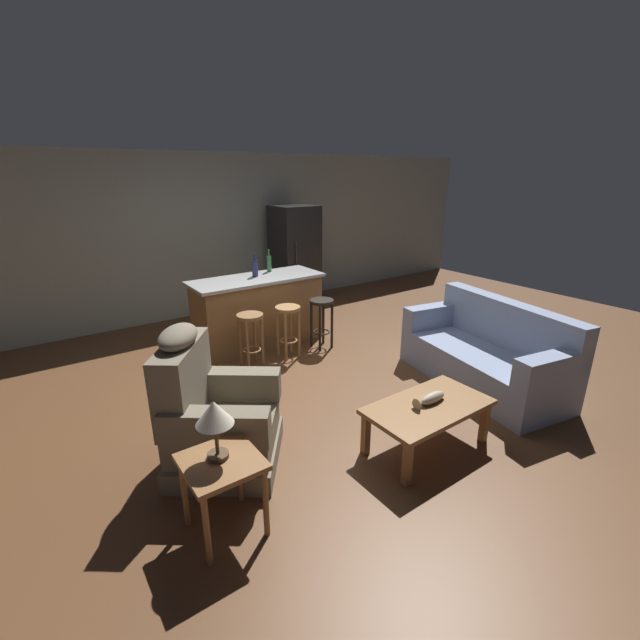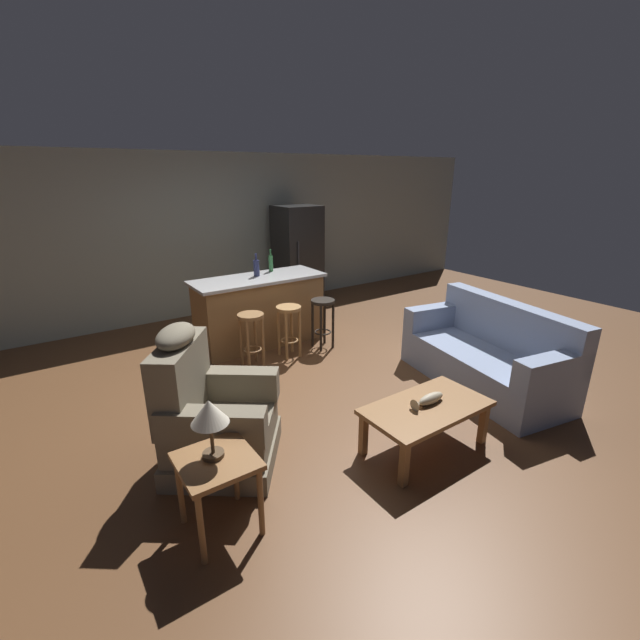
# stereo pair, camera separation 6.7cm
# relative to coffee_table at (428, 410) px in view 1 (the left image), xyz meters

# --- Properties ---
(ground_plane) EXTENTS (12.00, 12.00, 0.00)m
(ground_plane) POSITION_rel_coffee_table_xyz_m (-0.04, 1.65, -0.36)
(ground_plane) COLOR brown
(back_wall) EXTENTS (12.00, 0.05, 2.60)m
(back_wall) POSITION_rel_coffee_table_xyz_m (-0.04, 4.78, 0.94)
(back_wall) COLOR #939E93
(back_wall) RESTS_ON ground_plane
(coffee_table) EXTENTS (1.10, 0.60, 0.42)m
(coffee_table) POSITION_rel_coffee_table_xyz_m (0.00, 0.00, 0.00)
(coffee_table) COLOR olive
(coffee_table) RESTS_ON ground_plane
(fish_figurine) EXTENTS (0.34, 0.10, 0.10)m
(fish_figurine) POSITION_rel_coffee_table_xyz_m (0.02, 0.01, 0.10)
(fish_figurine) COLOR #4C3823
(fish_figurine) RESTS_ON coffee_table
(couch) EXTENTS (1.18, 2.02, 0.94)m
(couch) POSITION_rel_coffee_table_xyz_m (1.48, 0.44, -0.02)
(couch) COLOR #8493B2
(couch) RESTS_ON ground_plane
(recliner_near_lamp) EXTENTS (1.18, 1.18, 1.20)m
(recliner_near_lamp) POSITION_rel_coffee_table_xyz_m (-1.57, 0.87, 0.06)
(recliner_near_lamp) COLOR #756B56
(recliner_near_lamp) RESTS_ON ground_plane
(end_table) EXTENTS (0.48, 0.48, 0.56)m
(end_table) POSITION_rel_coffee_table_xyz_m (-1.81, 0.16, 0.10)
(end_table) COLOR olive
(end_table) RESTS_ON ground_plane
(table_lamp) EXTENTS (0.24, 0.24, 0.41)m
(table_lamp) POSITION_rel_coffee_table_xyz_m (-1.81, 0.19, 0.50)
(table_lamp) COLOR #4C3823
(table_lamp) RESTS_ON end_table
(kitchen_island) EXTENTS (1.80, 0.70, 0.95)m
(kitchen_island) POSITION_rel_coffee_table_xyz_m (-0.04, 3.00, 0.11)
(kitchen_island) COLOR olive
(kitchen_island) RESTS_ON ground_plane
(bar_stool_left) EXTENTS (0.32, 0.32, 0.68)m
(bar_stool_left) POSITION_rel_coffee_table_xyz_m (-0.48, 2.37, 0.11)
(bar_stool_left) COLOR olive
(bar_stool_left) RESTS_ON ground_plane
(bar_stool_middle) EXTENTS (0.32, 0.32, 0.68)m
(bar_stool_middle) POSITION_rel_coffee_table_xyz_m (0.05, 2.37, 0.11)
(bar_stool_middle) COLOR #A87A47
(bar_stool_middle) RESTS_ON ground_plane
(bar_stool_right) EXTENTS (0.32, 0.32, 0.68)m
(bar_stool_right) POSITION_rel_coffee_table_xyz_m (0.58, 2.37, 0.11)
(bar_stool_right) COLOR black
(bar_stool_right) RESTS_ON ground_plane
(refrigerator) EXTENTS (0.70, 0.69, 1.76)m
(refrigerator) POSITION_rel_coffee_table_xyz_m (1.32, 4.20, 0.52)
(refrigerator) COLOR black
(refrigerator) RESTS_ON ground_plane
(bottle_tall_green) EXTENTS (0.08, 0.08, 0.31)m
(bottle_tall_green) POSITION_rel_coffee_table_xyz_m (-0.03, 3.07, 0.70)
(bottle_tall_green) COLOR #23284C
(bottle_tall_green) RESTS_ON kitchen_island
(bottle_short_amber) EXTENTS (0.06, 0.06, 0.32)m
(bottle_short_amber) POSITION_rel_coffee_table_xyz_m (0.27, 3.22, 0.71)
(bottle_short_amber) COLOR #2D6B38
(bottle_short_amber) RESTS_ON kitchen_island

